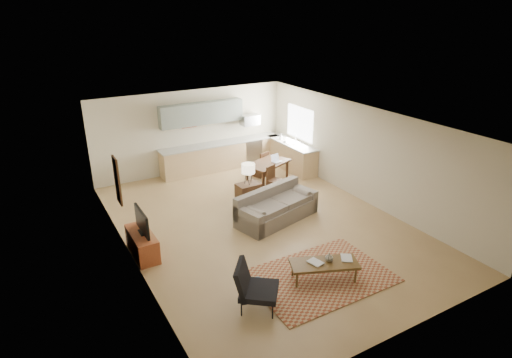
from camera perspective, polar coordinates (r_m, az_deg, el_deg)
room at (r=10.34m, az=0.83°, el=0.48°), size 9.00×9.00×9.00m
kitchen_counter_back at (r=14.51m, az=-4.57°, el=3.15°), size 4.26×0.64×0.92m
kitchen_counter_right at (r=14.50m, az=4.73°, el=3.13°), size 0.64×2.26×0.92m
kitchen_range at (r=14.99m, az=-0.77°, el=3.80°), size 0.62×0.62×0.90m
kitchen_microwave at (r=14.70m, az=-0.83°, el=7.90°), size 0.62×0.40×0.35m
upper_cabinets at (r=14.00m, az=-7.26°, el=8.69°), size 2.80×0.34×0.70m
window_right at (r=14.36m, az=5.87°, el=7.44°), size 0.02×1.40×1.05m
wall_art_left at (r=9.99m, az=-17.97°, el=-0.21°), size 0.06×0.42×1.10m
triptych at (r=14.03m, az=-8.96°, el=7.78°), size 1.70×0.04×0.50m
rug at (r=9.08m, az=8.52°, el=-12.73°), size 2.81×1.95×0.02m
sofa at (r=10.99m, az=2.83°, el=-3.55°), size 2.50×1.55×0.81m
coffee_table at (r=8.90m, az=9.03°, el=-12.04°), size 1.47×1.02×0.41m
book_a at (r=8.67m, az=7.46°, el=-11.24°), size 0.35×0.39×0.03m
book_b at (r=8.97m, az=11.28°, el=-10.27°), size 0.50×0.50×0.02m
vase at (r=8.81m, az=9.73°, el=-10.22°), size 0.18×0.18×0.17m
armchair at (r=7.96m, az=0.41°, el=-14.18°), size 1.10×1.10×0.89m
tv_credenza at (r=9.89m, az=-14.92°, el=-8.35°), size 0.45×1.18×0.54m
tv at (r=9.64m, az=-14.97°, el=-5.50°), size 0.09×0.90×0.54m
console_table at (r=11.60m, az=-1.01°, el=-2.30°), size 0.65×0.45×0.73m
table_lamp at (r=11.34m, az=-1.04°, el=0.73°), size 0.36×0.36×0.59m
dining_table at (r=13.18m, az=1.56°, el=0.74°), size 1.62×1.28×0.72m
dining_chair_near at (r=12.50m, az=2.64°, el=-0.18°), size 0.53×0.54×0.85m
dining_chair_far at (r=13.82m, az=0.58°, el=2.05°), size 0.51×0.52×0.84m
laptop at (r=13.08m, az=2.86°, el=2.77°), size 0.35×0.29×0.23m
soap_bottle at (r=14.67m, az=3.38°, el=5.67°), size 0.10×0.10×0.19m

